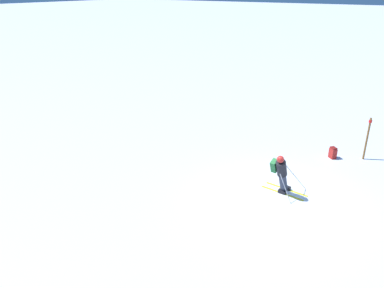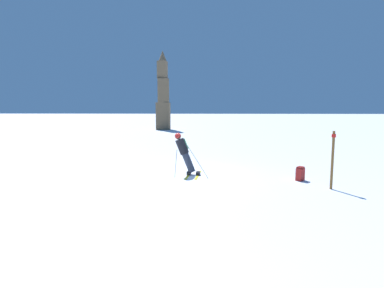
{
  "view_description": "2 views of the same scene",
  "coord_description": "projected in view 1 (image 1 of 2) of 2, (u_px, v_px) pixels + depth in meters",
  "views": [
    {
      "loc": [
        -11.05,
        -3.9,
        6.88
      ],
      "look_at": [
        -0.21,
        3.52,
        1.29
      ],
      "focal_mm": 35.0,
      "sensor_mm": 36.0,
      "label": 1
    },
    {
      "loc": [
        1.28,
        -11.38,
        2.55
      ],
      "look_at": [
        0.39,
        1.58,
        1.03
      ],
      "focal_mm": 28.0,
      "sensor_mm": 36.0,
      "label": 2
    }
  ],
  "objects": [
    {
      "name": "trail_marker",
      "position": [
        367.0,
        137.0,
        15.65
      ],
      "size": [
        0.13,
        0.13,
        1.87
      ],
      "color": "brown",
      "rests_on": "ground"
    },
    {
      "name": "spare_backpack",
      "position": [
        333.0,
        153.0,
        16.05
      ],
      "size": [
        0.36,
        0.37,
        0.5
      ],
      "rotation": [
        0.0,
        0.0,
        4.01
      ],
      "color": "#AD231E",
      "rests_on": "ground"
    },
    {
      "name": "skier",
      "position": [
        281.0,
        172.0,
        12.94
      ],
      "size": [
        1.38,
        1.65,
        1.68
      ],
      "rotation": [
        0.0,
        0.0,
        -0.08
      ],
      "color": "yellow",
      "rests_on": "ground"
    },
    {
      "name": "ground_plane",
      "position": [
        278.0,
        198.0,
        13.11
      ],
      "size": [
        300.0,
        300.0,
        0.0
      ],
      "primitive_type": "plane",
      "color": "white"
    }
  ]
}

